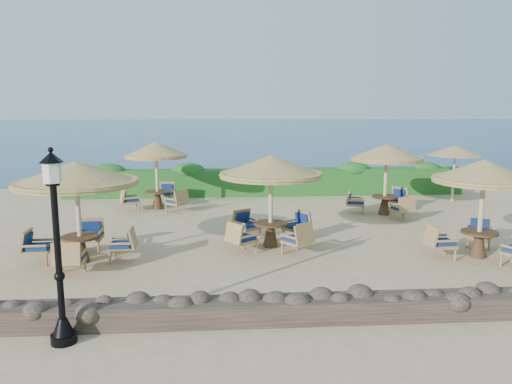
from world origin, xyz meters
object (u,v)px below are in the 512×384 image
cafe_set_2 (483,188)px  cafe_set_3 (156,163)px  cafe_set_0 (77,190)px  cafe_set_4 (386,165)px  extra_parasol (455,150)px  cafe_set_1 (271,183)px  lamp_post (58,256)px

cafe_set_2 → cafe_set_3: bearing=143.2°
cafe_set_0 → cafe_set_2: size_ratio=1.14×
cafe_set_0 → cafe_set_4: same height
extra_parasol → cafe_set_1: cafe_set_1 is taller
cafe_set_4 → extra_parasol: bearing=32.1°
extra_parasol → cafe_set_2: size_ratio=0.87×
lamp_post → cafe_set_1: bearing=53.8°
lamp_post → cafe_set_0: bearing=101.4°
lamp_post → extra_parasol: lamp_post is taller
cafe_set_1 → cafe_set_3: (-3.91, 5.61, -0.05)m
lamp_post → cafe_set_1: size_ratio=1.12×
cafe_set_0 → cafe_set_3: (1.17, 6.74, -0.09)m
cafe_set_0 → cafe_set_2: (10.58, -0.29, -0.03)m
cafe_set_2 → cafe_set_3: 11.75m
cafe_set_0 → cafe_set_3: same height
lamp_post → cafe_set_3: bearing=88.7°
cafe_set_4 → lamp_post: bearing=-132.5°
cafe_set_2 → cafe_set_3: size_ratio=1.02×
cafe_set_0 → cafe_set_3: 6.84m
cafe_set_1 → cafe_set_2: bearing=-14.5°
extra_parasol → cafe_set_2: 8.28m
extra_parasol → cafe_set_0: 15.44m
cafe_set_4 → cafe_set_3: bearing=169.1°
extra_parasol → cafe_set_2: (-2.94, -7.73, -0.29)m
lamp_post → cafe_set_3: size_ratio=1.22×
lamp_post → cafe_set_2: (9.66, 4.27, 0.33)m
cafe_set_3 → cafe_set_2: bearing=-36.8°
cafe_set_0 → extra_parasol: bearing=28.8°
cafe_set_0 → cafe_set_1: bearing=12.6°
extra_parasol → cafe_set_0: (-13.52, -7.44, -0.26)m
cafe_set_0 → cafe_set_2: same height
cafe_set_0 → cafe_set_1: (5.09, 1.13, -0.04)m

